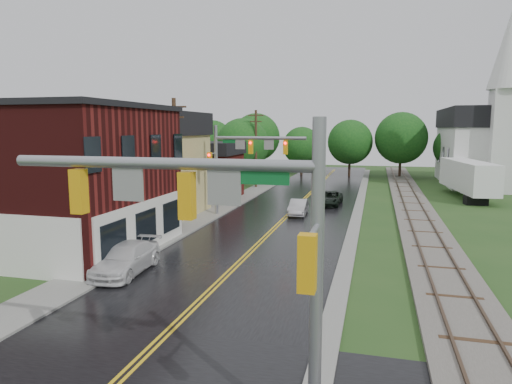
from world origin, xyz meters
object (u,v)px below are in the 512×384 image
at_px(tree_left_c, 185,150).
at_px(suv_dark, 329,199).
at_px(utility_pole_b, 175,161).
at_px(brick_building, 34,177).
at_px(tree_left_b, 113,141).
at_px(tree_left_a, 17,152).
at_px(utility_pole_c, 256,148).
at_px(pickup_white, 126,259).
at_px(church, 490,137).
at_px(traffic_signal_far, 242,154).
at_px(semi_trailer, 468,176).
at_px(tree_left_e, 244,146).
at_px(traffic_signal_near, 220,221).
at_px(sedan_silver, 298,207).

relative_size(tree_left_c, suv_dark, 1.70).
height_order(utility_pole_b, suv_dark, utility_pole_b).
relative_size(brick_building, tree_left_b, 1.48).
bearing_deg(tree_left_a, brick_building, -43.13).
xyz_separation_m(utility_pole_b, utility_pole_c, (0.00, 22.00, 0.00)).
distance_m(brick_building, pickup_white, 8.99).
relative_size(church, utility_pole_b, 2.22).
distance_m(traffic_signal_far, semi_trailer, 24.48).
bearing_deg(tree_left_a, tree_left_c, 71.57).
bearing_deg(church, tree_left_e, -164.80).
height_order(traffic_signal_near, tree_left_b, tree_left_b).
relative_size(traffic_signal_near, semi_trailer, 0.62).
relative_size(brick_building, traffic_signal_far, 1.95).
xyz_separation_m(utility_pole_b, semi_trailer, (22.47, 20.02, -2.51)).
distance_m(church, utility_pole_b, 41.55).
bearing_deg(pickup_white, brick_building, 154.87).
bearing_deg(church, utility_pole_c, -160.03).
relative_size(traffic_signal_far, tree_left_a, 0.85).
xyz_separation_m(tree_left_a, tree_left_e, (11.00, 24.00, -0.30)).
height_order(brick_building, utility_pole_b, utility_pole_b).
relative_size(traffic_signal_far, tree_left_b, 0.76).
xyz_separation_m(utility_pole_b, suv_dark, (9.51, 11.94, -4.10)).
relative_size(tree_left_a, pickup_white, 1.80).
distance_m(church, semi_trailer, 13.01).
xyz_separation_m(brick_building, sedan_silver, (13.28, 13.65, -3.53)).
bearing_deg(utility_pole_b, traffic_signal_far, 56.32).
distance_m(tree_left_c, tree_left_e, 7.82).
height_order(utility_pole_b, tree_left_a, utility_pole_b).
xyz_separation_m(utility_pole_c, tree_left_c, (-7.05, -4.10, -0.21)).
bearing_deg(semi_trailer, pickup_white, -124.15).
relative_size(traffic_signal_far, pickup_white, 1.53).
xyz_separation_m(traffic_signal_near, semi_trailer, (12.19, 40.02, -2.75)).
xyz_separation_m(traffic_signal_far, semi_trailer, (19.13, 15.02, -2.76)).
xyz_separation_m(church, utility_pole_b, (-26.80, -31.74, -1.11)).
height_order(tree_left_b, tree_left_e, tree_left_b).
height_order(utility_pole_c, tree_left_b, tree_left_b).
height_order(tree_left_e, suv_dark, tree_left_e).
bearing_deg(sedan_silver, utility_pole_b, -140.87).
relative_size(church, traffic_signal_far, 2.72).
bearing_deg(semi_trailer, church, 69.70).
relative_size(tree_left_e, pickup_white, 1.70).
relative_size(brick_building, utility_pole_b, 1.59).
relative_size(traffic_signal_near, utility_pole_c, 0.82).
bearing_deg(sedan_silver, tree_left_b, 168.06).
distance_m(tree_left_b, suv_dark, 21.28).
relative_size(tree_left_b, tree_left_c, 1.27).
bearing_deg(semi_trailer, traffic_signal_far, -141.87).
relative_size(pickup_white, semi_trailer, 0.41).
xyz_separation_m(tree_left_b, tree_left_e, (9.00, 14.00, -0.90)).
bearing_deg(brick_building, sedan_silver, 45.79).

